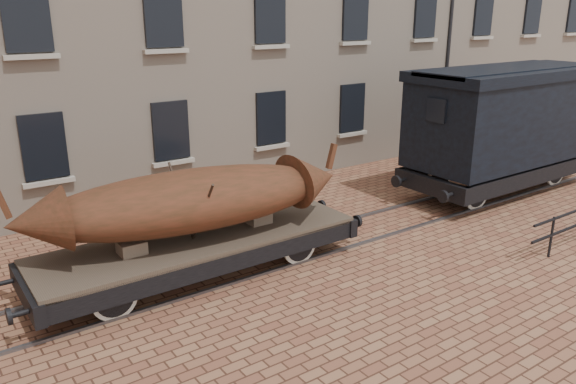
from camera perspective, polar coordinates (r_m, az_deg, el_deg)
ground at (r=14.62m, az=5.86°, el=-4.32°), size 90.00×90.00×0.00m
rail_track at (r=14.61m, az=5.86°, el=-4.22°), size 30.00×1.52×0.06m
flatcar_wagon at (r=12.20m, az=-8.95°, el=-5.33°), size 7.84×2.13×1.18m
iron_boat at (r=11.78m, az=-9.83°, el=-0.79°), size 7.11×2.63×1.68m
goods_van at (r=18.68m, az=21.28°, el=7.27°), size 7.56×2.75×3.91m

